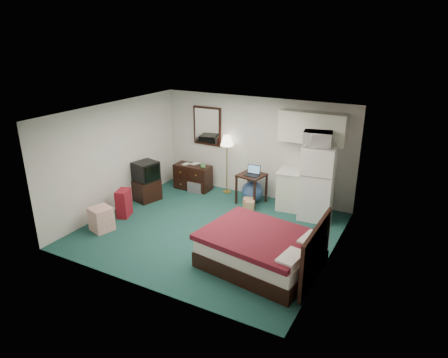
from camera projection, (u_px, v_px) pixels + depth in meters
The scene contains 25 objects.
floor at pixel (210, 230), 8.46m from camera, with size 5.00×4.50×0.01m, color #19423F.
ceiling at pixel (208, 113), 7.58m from camera, with size 5.00×4.50×0.01m, color beige.
walls at pixel (209, 175), 8.02m from camera, with size 5.01×4.51×2.50m.
mirror at pixel (207, 126), 10.31m from camera, with size 0.80×0.06×1.00m, color white, non-canonical shape.
upper_cabinets at pixel (312, 128), 8.84m from camera, with size 1.50×0.35×0.70m, color silver, non-canonical shape.
headboard at pixel (316, 252), 6.56m from camera, with size 0.06×1.56×1.00m, color black, non-canonical shape.
dresser at pixel (193, 177), 10.55m from camera, with size 0.97×0.44×0.66m, color black, non-canonical shape.
floor_lamp at pixel (227, 164), 10.19m from camera, with size 0.33×0.33×1.51m, color gold, non-canonical shape.
desk at pixel (251, 189), 9.67m from camera, with size 0.58×0.58×0.74m, color black, non-canonical shape.
exercise_ball at pixel (252, 191), 9.79m from camera, with size 0.52×0.52×0.52m, color #304D85.
kitchen_counter at pixel (297, 191), 9.32m from camera, with size 0.83×0.63×0.91m, color silver, non-canonical shape.
fridge at pixel (317, 183), 8.76m from camera, with size 0.68×0.68×1.66m, color white, non-canonical shape.
bed at pixel (261, 250), 7.08m from camera, with size 1.93×1.51×0.62m, color #460F18, non-canonical shape.
tv_stand at pixel (147, 190), 9.89m from camera, with size 0.52×0.57×0.52m, color black, non-canonical shape.
suitcase at pixel (124, 203), 8.99m from camera, with size 0.24×0.39×0.63m, color maroon, non-canonical shape.
retail_box at pixel (101, 219), 8.38m from camera, with size 0.41×0.41×0.51m, color white, non-canonical shape.
file_bin at pixel (197, 186), 10.45m from camera, with size 0.40×0.30×0.28m, color #5C5C63, non-canonical shape.
cardboard_box_a at pixel (249, 203), 9.49m from camera, with size 0.27×0.23×0.23m, color #A0714D, non-canonical shape.
cardboard_box_b at pixel (250, 205), 9.36m from camera, with size 0.20×0.24×0.24m, color #A0714D, non-canonical shape.
laptop at pixel (252, 171), 9.42m from camera, with size 0.33×0.27×0.23m, color black, non-canonical shape.
crt_tv at pixel (146, 171), 9.72m from camera, with size 0.50×0.54×0.46m, color black, non-canonical shape.
microwave at pixel (318, 137), 8.38m from camera, with size 0.59×0.33×0.40m, color white.
book_a at pixel (184, 160), 10.50m from camera, with size 0.15×0.02×0.21m, color #A0714D.
book_b at pixel (193, 159), 10.52m from camera, with size 0.18×0.02×0.24m, color #A0714D.
mug at pixel (203, 165), 10.19m from camera, with size 0.14×0.11×0.14m, color #4F8A47.
Camera 1 is at (3.85, -6.49, 3.98)m, focal length 32.00 mm.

